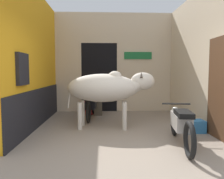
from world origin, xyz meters
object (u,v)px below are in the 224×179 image
object	(u,v)px
plastic_stool	(89,107)
crate	(194,126)
motorcycle_near	(181,124)
shopkeeper_seated	(98,95)
motorcycle_far	(91,105)
cow	(107,88)

from	to	relation	value
plastic_stool	crate	distance (m)	3.38
motorcycle_near	shopkeeper_seated	world-z (taller)	shopkeeper_seated
plastic_stool	motorcycle_far	bearing A→B (deg)	-78.69
shopkeeper_seated	plastic_stool	bearing A→B (deg)	170.41
crate	motorcycle_far	bearing A→B (deg)	145.20
plastic_stool	crate	xyz separation A→B (m)	(2.55, -2.22, -0.10)
motorcycle_far	shopkeeper_seated	xyz separation A→B (m)	(0.19, 0.47, 0.24)
motorcycle_near	shopkeeper_seated	xyz separation A→B (m)	(-1.62, 3.03, 0.23)
motorcycle_far	crate	xyz separation A→B (m)	(2.44, -1.70, -0.26)
cow	crate	bearing A→B (deg)	-14.18
shopkeeper_seated	plastic_stool	distance (m)	0.50
motorcycle_near	crate	size ratio (longest dim) A/B	4.36
cow	shopkeeper_seated	bearing A→B (deg)	99.07
motorcycle_near	cow	bearing A→B (deg)	134.99
cow	motorcycle_near	size ratio (longest dim) A/B	1.13
shopkeeper_seated	cow	bearing A→B (deg)	-80.93
shopkeeper_seated	crate	xyz separation A→B (m)	(2.25, -2.17, -0.50)
cow	crate	xyz separation A→B (m)	(1.98, -0.50, -0.85)
shopkeeper_seated	plastic_stool	xyz separation A→B (m)	(-0.30, 0.05, -0.40)
cow	motorcycle_near	bearing A→B (deg)	-45.01
motorcycle_near	motorcycle_far	bearing A→B (deg)	125.42
motorcycle_near	shopkeeper_seated	size ratio (longest dim) A/B	1.58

